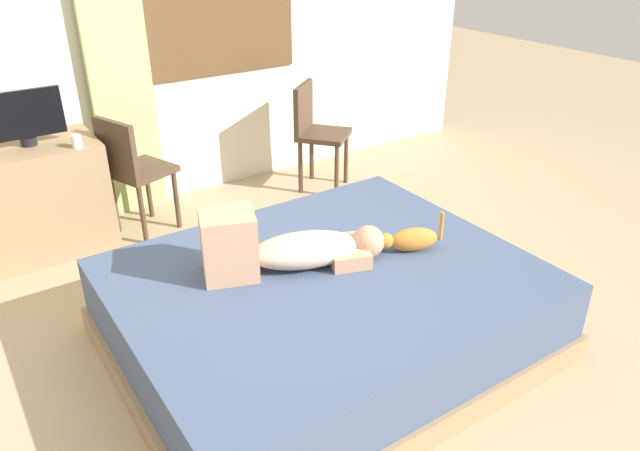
# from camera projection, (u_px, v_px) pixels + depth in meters

# --- Properties ---
(ground_plane) EXTENTS (16.00, 16.00, 0.00)m
(ground_plane) POSITION_uv_depth(u_px,v_px,m) (319.00, 369.00, 3.05)
(ground_plane) COLOR tan
(back_wall_with_window) EXTENTS (6.40, 0.14, 2.90)m
(back_wall_with_window) POSITION_uv_depth(u_px,v_px,m) (124.00, 9.00, 4.21)
(back_wall_with_window) COLOR beige
(back_wall_with_window) RESTS_ON ground
(bed) EXTENTS (2.08, 1.71, 0.45)m
(bed) POSITION_uv_depth(u_px,v_px,m) (325.00, 309.00, 3.14)
(bed) COLOR #997A56
(bed) RESTS_ON ground
(person_lying) EXTENTS (0.93, 0.52, 0.34)m
(person_lying) POSITION_uv_depth(u_px,v_px,m) (286.00, 247.00, 3.03)
(person_lying) COLOR #CCB299
(person_lying) RESTS_ON bed
(cat) EXTENTS (0.34, 0.20, 0.21)m
(cat) POSITION_uv_depth(u_px,v_px,m) (410.00, 239.00, 3.20)
(cat) COLOR #C67A2D
(cat) RESTS_ON bed
(desk) EXTENTS (0.90, 0.56, 0.74)m
(desk) POSITION_uv_depth(u_px,v_px,m) (33.00, 200.00, 3.97)
(desk) COLOR #997A56
(desk) RESTS_ON ground
(tv_monitor) EXTENTS (0.48, 0.10, 0.35)m
(tv_monitor) POSITION_uv_depth(u_px,v_px,m) (23.00, 117.00, 3.75)
(tv_monitor) COLOR black
(tv_monitor) RESTS_ON desk
(cup) EXTENTS (0.06, 0.06, 0.08)m
(cup) POSITION_uv_depth(u_px,v_px,m) (77.00, 141.00, 3.77)
(cup) COLOR white
(cup) RESTS_ON desk
(chair_by_desk) EXTENTS (0.49, 0.49, 0.86)m
(chair_by_desk) POSITION_uv_depth(u_px,v_px,m) (132.00, 167.00, 4.12)
(chair_by_desk) COLOR #4C3828
(chair_by_desk) RESTS_ON ground
(chair_spare) EXTENTS (0.53, 0.53, 0.86)m
(chair_spare) POSITION_uv_depth(u_px,v_px,m) (315.00, 128.00, 4.86)
(chair_spare) COLOR #4C3828
(chair_spare) RESTS_ON ground
(curtain_left) EXTENTS (0.44, 0.06, 2.32)m
(curtain_left) POSITION_uv_depth(u_px,v_px,m) (117.00, 57.00, 4.19)
(curtain_left) COLOR #ADCC75
(curtain_left) RESTS_ON ground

